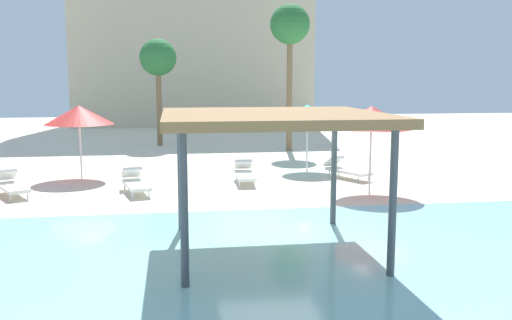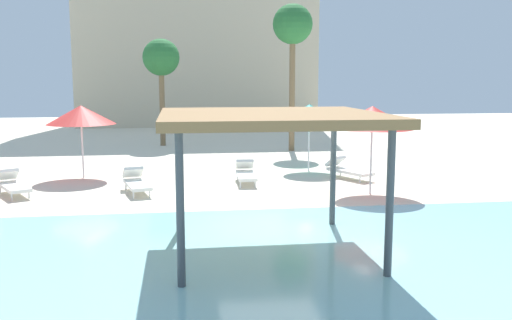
# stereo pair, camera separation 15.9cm
# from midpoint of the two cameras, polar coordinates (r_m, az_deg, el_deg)

# --- Properties ---
(ground_plane) EXTENTS (80.00, 80.00, 0.00)m
(ground_plane) POSITION_cam_midpoint_polar(r_m,az_deg,el_deg) (13.55, 1.41, -6.65)
(ground_plane) COLOR beige
(lagoon_water) EXTENTS (44.00, 13.50, 0.04)m
(lagoon_water) POSITION_cam_midpoint_polar(r_m,az_deg,el_deg) (8.69, 7.60, -15.34)
(lagoon_water) COLOR #8CC6CC
(lagoon_water) RESTS_ON ground
(shade_pavilion) EXTENTS (4.31, 4.31, 2.83)m
(shade_pavilion) POSITION_cam_midpoint_polar(r_m,az_deg,el_deg) (11.05, 1.31, 3.97)
(shade_pavilion) COLOR #42474C
(shade_pavilion) RESTS_ON ground
(beach_umbrella_teal_2) EXTENTS (2.03, 2.03, 2.53)m
(beach_umbrella_teal_2) POSITION_cam_midpoint_polar(r_m,az_deg,el_deg) (21.32, 5.06, 4.92)
(beach_umbrella_teal_2) COLOR silver
(beach_umbrella_teal_2) RESTS_ON ground
(beach_umbrella_red_5) EXTENTS (2.39, 2.39, 2.57)m
(beach_umbrella_red_5) POSITION_cam_midpoint_polar(r_m,az_deg,el_deg) (20.53, -17.82, 4.40)
(beach_umbrella_red_5) COLOR silver
(beach_umbrella_red_5) RESTS_ON ground
(beach_umbrella_red_6) EXTENTS (2.48, 2.48, 2.69)m
(beach_umbrella_red_6) POSITION_cam_midpoint_polar(r_m,az_deg,el_deg) (17.19, 11.43, 4.29)
(beach_umbrella_red_6) COLOR silver
(beach_umbrella_red_6) RESTS_ON ground
(lounge_chair_0) EXTENTS (1.04, 1.98, 0.74)m
(lounge_chair_0) POSITION_cam_midpoint_polar(r_m,az_deg,el_deg) (17.68, -12.47, -2.21)
(lounge_chair_0) COLOR white
(lounge_chair_0) RESTS_ON ground
(lounge_chair_1) EXTENTS (1.44, 1.95, 0.74)m
(lounge_chair_1) POSITION_cam_midpoint_polar(r_m,az_deg,el_deg) (18.45, -23.97, -2.30)
(lounge_chair_1) COLOR white
(lounge_chair_1) RESTS_ON ground
(lounge_chair_2) EXTENTS (0.68, 1.92, 0.74)m
(lounge_chair_2) POSITION_cam_midpoint_polar(r_m,az_deg,el_deg) (18.91, -1.40, -1.33)
(lounge_chair_2) COLOR white
(lounge_chair_2) RESTS_ON ground
(lounge_chair_5) EXTENTS (1.40, 1.96, 0.74)m
(lounge_chair_5) POSITION_cam_midpoint_polar(r_m,az_deg,el_deg) (19.99, 8.85, -0.91)
(lounge_chair_5) COLOR white
(lounge_chair_5) RESTS_ON ground
(palm_tree_0) EXTENTS (1.90, 1.90, 5.53)m
(palm_tree_0) POSITION_cam_midpoint_polar(r_m,az_deg,el_deg) (29.66, -10.12, 10.06)
(palm_tree_0) COLOR brown
(palm_tree_0) RESTS_ON ground
(palm_tree_1) EXTENTS (1.90, 1.90, 7.01)m
(palm_tree_1) POSITION_cam_midpoint_polar(r_m,az_deg,el_deg) (27.28, 3.31, 13.27)
(palm_tree_1) COLOR brown
(palm_tree_1) RESTS_ON ground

